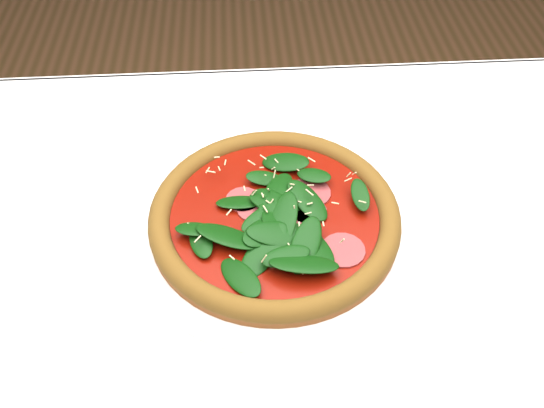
{
  "coord_description": "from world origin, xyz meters",
  "views": [
    {
      "loc": [
        -0.06,
        -0.48,
        1.33
      ],
      "look_at": [
        -0.02,
        0.06,
        0.77
      ],
      "focal_mm": 40.0,
      "sensor_mm": 36.0,
      "label": 1
    }
  ],
  "objects": [
    {
      "name": "dining_table",
      "position": [
        0.0,
        0.0,
        0.65
      ],
      "size": [
        1.21,
        0.81,
        0.75
      ],
      "color": "white",
      "rests_on": "ground"
    },
    {
      "name": "pizza",
      "position": [
        -0.02,
        0.04,
        0.78
      ],
      "size": [
        0.38,
        0.38,
        0.04
      ],
      "rotation": [
        0.0,
        0.0,
        0.22
      ],
      "color": "#A15626",
      "rests_on": "plate"
    },
    {
      "name": "saucer_far",
      "position": [
        0.41,
        0.27,
        0.76
      ],
      "size": [
        0.15,
        0.15,
        0.01
      ],
      "color": "white",
      "rests_on": "dining_table"
    },
    {
      "name": "plate",
      "position": [
        -0.02,
        0.04,
        0.76
      ],
      "size": [
        0.37,
        0.37,
        0.02
      ],
      "color": "white",
      "rests_on": "dining_table"
    }
  ]
}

